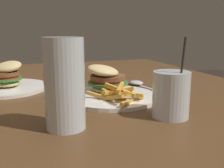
# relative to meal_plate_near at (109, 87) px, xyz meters

# --- Properties ---
(dining_table) EXTENTS (1.62, 1.23, 0.72)m
(dining_table) POSITION_rel_meal_plate_near_xyz_m (0.00, 0.08, -0.11)
(dining_table) COLOR brown
(dining_table) RESTS_ON ground_plane
(meal_plate_near) EXTENTS (0.27, 0.26, 0.10)m
(meal_plate_near) POSITION_rel_meal_plate_near_xyz_m (0.00, 0.00, 0.00)
(meal_plate_near) COLOR white
(meal_plate_near) RESTS_ON dining_table
(beer_glass) EXTENTS (0.08, 0.08, 0.18)m
(beer_glass) POSITION_rel_meal_plate_near_xyz_m (-0.21, 0.16, 0.06)
(beer_glass) COLOR silver
(beer_glass) RESTS_ON dining_table
(juice_glass) EXTENTS (0.08, 0.08, 0.18)m
(juice_glass) POSITION_rel_meal_plate_near_xyz_m (-0.22, -0.07, 0.02)
(juice_glass) COLOR silver
(juice_glass) RESTS_ON dining_table
(spoon) EXTENTS (0.18, 0.06, 0.02)m
(spoon) POSITION_rel_meal_plate_near_xyz_m (0.11, -0.14, -0.02)
(spoon) COLOR silver
(spoon) RESTS_ON dining_table
(meal_plate_far) EXTENTS (0.27, 0.27, 0.10)m
(meal_plate_far) POSITION_rel_meal_plate_near_xyz_m (0.20, 0.29, -0.00)
(meal_plate_far) COLOR white
(meal_plate_far) RESTS_ON dining_table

